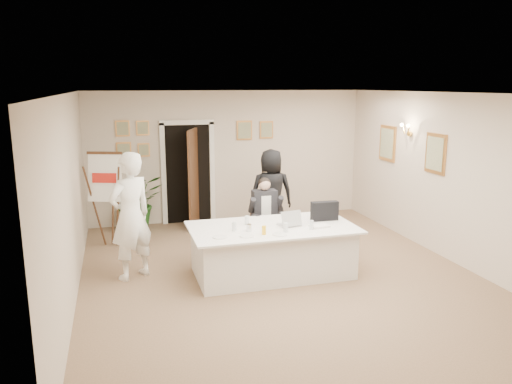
{
  "coord_description": "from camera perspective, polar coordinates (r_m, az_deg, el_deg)",
  "views": [
    {
      "loc": [
        -2.36,
        -7.01,
        2.93
      ],
      "look_at": [
        -0.2,
        0.6,
        1.21
      ],
      "focal_mm": 35.0,
      "sensor_mm": 36.0,
      "label": 1
    }
  ],
  "objects": [
    {
      "name": "flip_chart",
      "position": [
        9.43,
        -16.52,
        -1.33
      ],
      "size": [
        0.62,
        0.47,
        1.72
      ],
      "color": "#3A2512",
      "rests_on": "floor"
    },
    {
      "name": "glass_a",
      "position": [
        7.48,
        -2.51,
        -3.95
      ],
      "size": [
        0.08,
        0.08,
        0.14
      ],
      "primitive_type": "cylinder",
      "rotation": [
        0.0,
        0.0,
        -0.17
      ],
      "color": "silver",
      "rests_on": "conference_table"
    },
    {
      "name": "standing_man",
      "position": [
        7.76,
        -14.14,
        -2.7
      ],
      "size": [
        0.85,
        0.78,
        1.96
      ],
      "primitive_type": "imported",
      "rotation": [
        0.0,
        0.0,
        3.71
      ],
      "color": "white",
      "rests_on": "floor"
    },
    {
      "name": "pictures_back_wall",
      "position": [
        10.65,
        -7.36,
        6.31
      ],
      "size": [
        3.4,
        0.06,
        0.8
      ],
      "primitive_type": null,
      "color": "#CC8D45",
      "rests_on": "wall_back"
    },
    {
      "name": "oj_glass",
      "position": [
        7.3,
        0.91,
        -4.39
      ],
      "size": [
        0.07,
        0.07,
        0.13
      ],
      "primitive_type": "cylinder",
      "rotation": [
        0.0,
        0.0,
        -0.21
      ],
      "color": "yellow",
      "rests_on": "conference_table"
    },
    {
      "name": "seated_man",
      "position": [
        8.79,
        1.04,
        -2.63
      ],
      "size": [
        0.69,
        0.72,
        1.35
      ],
      "primitive_type": null,
      "rotation": [
        0.0,
        0.0,
        0.2
      ],
      "color": "black",
      "rests_on": "floor"
    },
    {
      "name": "laptop_bag",
      "position": [
        8.1,
        7.84,
        -2.16
      ],
      "size": [
        0.45,
        0.14,
        0.31
      ],
      "primitive_type": "cube",
      "rotation": [
        0.0,
        0.0,
        -0.04
      ],
      "color": "black",
      "rests_on": "conference_table"
    },
    {
      "name": "wall_front",
      "position": [
        4.5,
        17.17,
        -8.2
      ],
      "size": [
        6.0,
        0.1,
        2.8
      ],
      "primitive_type": "cube",
      "color": "beige",
      "rests_on": "floor"
    },
    {
      "name": "conference_table",
      "position": [
        7.84,
        1.87,
        -6.64
      ],
      "size": [
        2.55,
        1.37,
        0.78
      ],
      "color": "white",
      "rests_on": "floor"
    },
    {
      "name": "potted_palm",
      "position": [
        10.49,
        -13.45,
        -1.13
      ],
      "size": [
        1.19,
        1.09,
        1.13
      ],
      "primitive_type": "imported",
      "rotation": [
        0.0,
        0.0,
        0.22
      ],
      "color": "#1F521B",
      "rests_on": "floor"
    },
    {
      "name": "glass_d",
      "position": [
        7.81,
        -1.05,
        -3.25
      ],
      "size": [
        0.08,
        0.08,
        0.14
      ],
      "primitive_type": "cylinder",
      "rotation": [
        0.0,
        0.0,
        0.25
      ],
      "color": "silver",
      "rests_on": "conference_table"
    },
    {
      "name": "ceiling",
      "position": [
        7.4,
        2.84,
        11.22
      ],
      "size": [
        6.0,
        7.0,
        0.02
      ],
      "primitive_type": "cube",
      "color": "white",
      "rests_on": "wall_back"
    },
    {
      "name": "plate_left",
      "position": [
        7.2,
        -4.13,
        -5.15
      ],
      "size": [
        0.22,
        0.22,
        0.01
      ],
      "primitive_type": "cylinder",
      "rotation": [
        0.0,
        0.0,
        0.02
      ],
      "color": "white",
      "rests_on": "conference_table"
    },
    {
      "name": "laptop",
      "position": [
        7.78,
        3.79,
        -2.82
      ],
      "size": [
        0.38,
        0.4,
        0.28
      ],
      "primitive_type": null,
      "rotation": [
        0.0,
        0.0,
        0.15
      ],
      "color": "#B7BABC",
      "rests_on": "conference_table"
    },
    {
      "name": "wall_right",
      "position": [
        8.96,
        21.25,
        1.56
      ],
      "size": [
        0.1,
        7.0,
        2.8
      ],
      "primitive_type": "cube",
      "color": "beige",
      "rests_on": "floor"
    },
    {
      "name": "plate_near",
      "position": [
        7.31,
        2.75,
        -4.85
      ],
      "size": [
        0.28,
        0.28,
        0.01
      ],
      "primitive_type": "cylinder",
      "rotation": [
        0.0,
        0.0,
        0.3
      ],
      "color": "white",
      "rests_on": "conference_table"
    },
    {
      "name": "plate_mid",
      "position": [
        7.23,
        -1.07,
        -5.04
      ],
      "size": [
        0.22,
        0.22,
        0.01
      ],
      "primitive_type": "cylinder",
      "rotation": [
        0.0,
        0.0,
        0.06
      ],
      "color": "white",
      "rests_on": "conference_table"
    },
    {
      "name": "pictures_right_wall",
      "position": [
        9.86,
        17.1,
        4.82
      ],
      "size": [
        0.06,
        2.2,
        0.8
      ],
      "primitive_type": null,
      "color": "#CC8D45",
      "rests_on": "wall_right"
    },
    {
      "name": "steel_jug",
      "position": [
        7.46,
        -0.81,
        -4.11
      ],
      "size": [
        0.1,
        0.1,
        0.11
      ],
      "primitive_type": "cylinder",
      "rotation": [
        0.0,
        0.0,
        -0.22
      ],
      "color": "silver",
      "rests_on": "conference_table"
    },
    {
      "name": "wall_sconce",
      "position": [
        9.79,
        16.88,
        6.85
      ],
      "size": [
        0.2,
        0.3,
        0.24
      ],
      "primitive_type": null,
      "color": "gold",
      "rests_on": "wall_right"
    },
    {
      "name": "glass_b",
      "position": [
        7.43,
        3.42,
        -4.08
      ],
      "size": [
        0.08,
        0.08,
        0.14
      ],
      "primitive_type": "cylinder",
      "rotation": [
        0.0,
        0.0,
        -0.21
      ],
      "color": "silver",
      "rests_on": "conference_table"
    },
    {
      "name": "doorway",
      "position": [
        10.6,
        -7.57,
        1.88
      ],
      "size": [
        1.14,
        0.86,
        2.2
      ],
      "color": "black",
      "rests_on": "floor"
    },
    {
      "name": "floor",
      "position": [
        7.96,
        2.62,
        -9.38
      ],
      "size": [
        7.0,
        7.0,
        0.0
      ],
      "primitive_type": "plane",
      "color": "brown",
      "rests_on": "ground"
    },
    {
      "name": "paper_stack",
      "position": [
        7.76,
        7.25,
        -3.86
      ],
      "size": [
        0.31,
        0.23,
        0.03
      ],
      "primitive_type": "cube",
      "rotation": [
        0.0,
        0.0,
        0.12
      ],
      "color": "white",
      "rests_on": "conference_table"
    },
    {
      "name": "glass_c",
      "position": [
        7.6,
        6.36,
        -3.76
      ],
      "size": [
        0.07,
        0.07,
        0.14
      ],
      "primitive_type": "cylinder",
      "rotation": [
        0.0,
        0.0,
        -0.24
      ],
      "color": "silver",
      "rests_on": "conference_table"
    },
    {
      "name": "wall_back",
      "position": [
        10.88,
        -3.14,
        4.13
      ],
      "size": [
        6.0,
        0.1,
        2.8
      ],
      "primitive_type": "cube",
      "color": "beige",
      "rests_on": "floor"
    },
    {
      "name": "standing_woman",
      "position": [
        9.68,
        1.75,
        -0.12
      ],
      "size": [
        0.9,
        0.65,
        1.72
      ],
      "primitive_type": "imported",
      "rotation": [
        0.0,
        0.0,
        3.01
      ],
      "color": "black",
      "rests_on": "floor"
    },
    {
      "name": "wall_left",
      "position": [
        7.2,
        -20.54,
        -0.81
      ],
      "size": [
        0.1,
        7.0,
        2.8
      ],
      "primitive_type": "cube",
      "color": "beige",
      "rests_on": "floor"
    }
  ]
}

